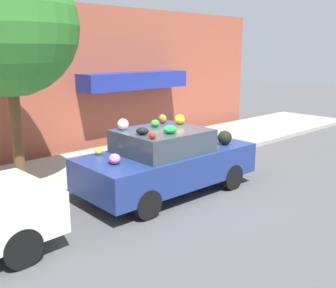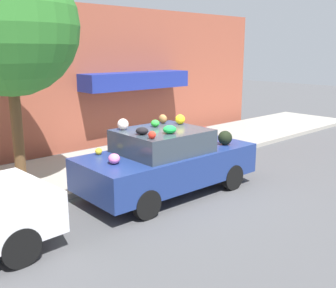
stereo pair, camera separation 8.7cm
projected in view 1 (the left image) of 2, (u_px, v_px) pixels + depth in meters
name	position (u px, v px, depth m)	size (l,w,h in m)	color
ground_plane	(168.00, 192.00, 8.99)	(60.00, 60.00, 0.00)	#4C4C4F
sidewalk_curb	(102.00, 165.00, 10.90)	(24.00, 3.20, 0.13)	#9E998E
building_facade	(64.00, 80.00, 12.08)	(18.00, 1.20, 4.58)	#9E4C38
street_tree	(7.00, 26.00, 8.13)	(2.96, 2.96, 5.02)	brown
fire_hydrant	(175.00, 148.00, 11.14)	(0.20, 0.20, 0.70)	red
art_car	(167.00, 160.00, 8.80)	(4.11, 1.90, 1.72)	navy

